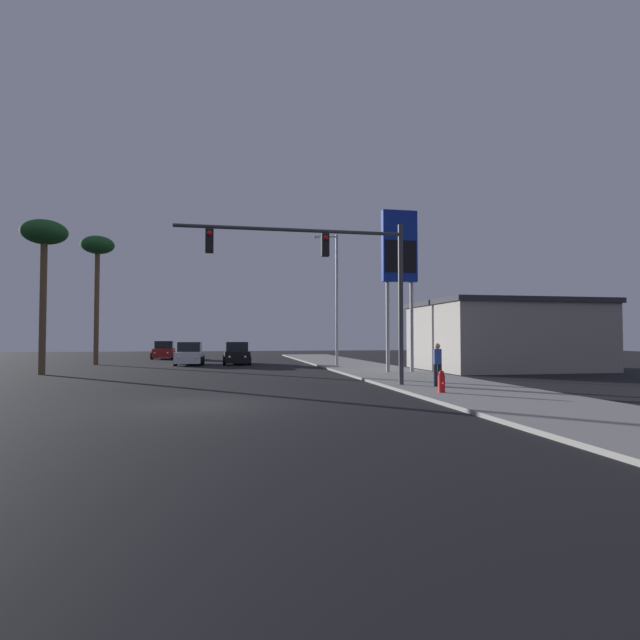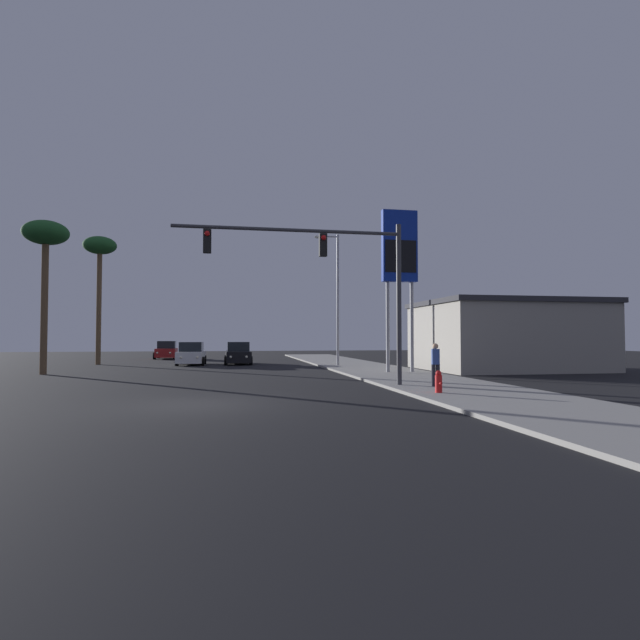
# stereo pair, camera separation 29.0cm
# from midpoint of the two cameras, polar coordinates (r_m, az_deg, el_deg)

# --- Properties ---
(ground_plane) EXTENTS (120.00, 120.00, 0.00)m
(ground_plane) POSITION_cam_midpoint_polar(r_m,az_deg,el_deg) (15.61, -13.83, -9.38)
(ground_plane) COLOR black
(sidewalk_right) EXTENTS (5.00, 60.00, 0.12)m
(sidewalk_right) POSITION_cam_midpoint_polar(r_m,az_deg,el_deg) (26.99, 8.06, -6.15)
(sidewalk_right) COLOR gray
(sidewalk_right) RESTS_ON ground
(building_gas_station) EXTENTS (10.30, 8.30, 4.30)m
(building_gas_station) POSITION_cam_midpoint_polar(r_m,az_deg,el_deg) (33.47, 20.10, -1.64)
(building_gas_station) COLOR gray
(building_gas_station) RESTS_ON ground
(car_black) EXTENTS (2.04, 4.33, 1.68)m
(car_black) POSITION_cam_midpoint_polar(r_m,az_deg,el_deg) (38.25, -9.72, -3.86)
(car_black) COLOR black
(car_black) RESTS_ON ground
(car_white) EXTENTS (2.04, 4.33, 1.68)m
(car_white) POSITION_cam_midpoint_polar(r_m,az_deg,el_deg) (38.09, -14.88, -3.83)
(car_white) COLOR silver
(car_white) RESTS_ON ground
(car_red) EXTENTS (2.04, 4.34, 1.68)m
(car_red) POSITION_cam_midpoint_polar(r_m,az_deg,el_deg) (49.45, -17.56, -3.37)
(car_red) COLOR maroon
(car_red) RESTS_ON ground
(traffic_light_mast) EXTENTS (9.04, 0.36, 6.50)m
(traffic_light_mast) POSITION_cam_midpoint_polar(r_m,az_deg,el_deg) (19.86, 1.42, 6.08)
(traffic_light_mast) COLOR #38383D
(traffic_light_mast) RESTS_ON sidewalk_right
(street_lamp) EXTENTS (1.74, 0.24, 9.00)m
(street_lamp) POSITION_cam_midpoint_polar(r_m,az_deg,el_deg) (34.34, 1.48, 3.17)
(street_lamp) COLOR #99999E
(street_lamp) RESTS_ON sidewalk_right
(gas_station_sign) EXTENTS (2.00, 0.42, 9.00)m
(gas_station_sign) POSITION_cam_midpoint_polar(r_m,az_deg,el_deg) (28.39, 8.78, 7.34)
(gas_station_sign) COLOR #99999E
(gas_station_sign) RESTS_ON sidewalk_right
(fire_hydrant) EXTENTS (0.24, 0.34, 0.76)m
(fire_hydrant) POSITION_cam_midpoint_polar(r_m,az_deg,el_deg) (17.81, 13.26, -6.89)
(fire_hydrant) COLOR red
(fire_hydrant) RESTS_ON sidewalk_right
(pedestrian_on_sidewalk) EXTENTS (0.34, 0.32, 1.67)m
(pedestrian_on_sidewalk) POSITION_cam_midpoint_polar(r_m,az_deg,el_deg) (20.04, 12.88, -4.77)
(pedestrian_on_sidewalk) COLOR #23232D
(pedestrian_on_sidewalk) RESTS_ON sidewalk_right
(palm_tree_mid) EXTENTS (2.40, 2.40, 9.59)m
(palm_tree_mid) POSITION_cam_midpoint_polar(r_m,az_deg,el_deg) (41.08, -24.28, 7.02)
(palm_tree_mid) COLOR brown
(palm_tree_mid) RESTS_ON ground
(palm_tree_near) EXTENTS (2.40, 2.40, 8.45)m
(palm_tree_near) POSITION_cam_midpoint_polar(r_m,az_deg,el_deg) (31.52, -29.23, 7.95)
(palm_tree_near) COLOR brown
(palm_tree_near) RESTS_ON ground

